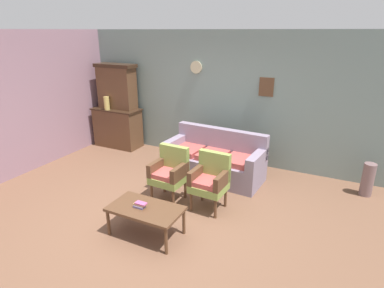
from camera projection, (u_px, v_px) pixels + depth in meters
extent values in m
plane|color=brown|center=(158.00, 216.00, 4.84)|extent=(7.68, 7.68, 0.00)
cube|color=gray|center=(223.00, 98.00, 6.60)|extent=(6.40, 0.06, 2.70)
cube|color=brown|center=(266.00, 87.00, 6.08)|extent=(0.28, 0.02, 0.36)
cylinder|color=beige|center=(196.00, 67.00, 6.60)|extent=(0.26, 0.03, 0.26)
cube|color=gray|center=(4.00, 108.00, 5.73)|extent=(0.06, 5.20, 2.70)
cube|color=brown|center=(118.00, 128.00, 7.64)|extent=(1.10, 0.52, 0.90)
cube|color=#342115|center=(116.00, 109.00, 7.48)|extent=(1.16, 0.55, 0.03)
cube|color=brown|center=(117.00, 88.00, 7.38)|extent=(0.90, 0.36, 0.95)
cube|color=#342115|center=(115.00, 66.00, 7.21)|extent=(0.99, 0.38, 0.08)
cylinder|color=tan|center=(107.00, 103.00, 7.33)|extent=(0.13, 0.13, 0.31)
cube|color=gray|center=(213.00, 167.00, 6.05)|extent=(1.91, 0.92, 0.42)
cube|color=gray|center=(221.00, 140.00, 6.16)|extent=(1.86, 0.28, 0.48)
cube|color=gray|center=(257.00, 160.00, 5.54)|extent=(0.21, 0.81, 0.24)
cube|color=gray|center=(176.00, 143.00, 6.34)|extent=(0.21, 0.81, 0.24)
cube|color=#B74C47|center=(240.00, 161.00, 5.67)|extent=(0.52, 0.59, 0.10)
cube|color=#B74C47|center=(213.00, 155.00, 5.93)|extent=(0.52, 0.59, 0.10)
cube|color=#B74C47|center=(188.00, 150.00, 6.18)|extent=(0.52, 0.59, 0.10)
cube|color=#849947|center=(168.00, 179.00, 5.18)|extent=(0.54, 0.50, 0.12)
cube|color=#B74C47|center=(168.00, 175.00, 5.13)|extent=(0.46, 0.43, 0.10)
cube|color=#849947|center=(174.00, 159.00, 5.25)|extent=(0.52, 0.12, 0.46)
cube|color=brown|center=(180.00, 172.00, 5.02)|extent=(0.10, 0.48, 0.22)
cube|color=brown|center=(157.00, 167.00, 5.22)|extent=(0.10, 0.48, 0.22)
cylinder|color=brown|center=(173.00, 199.00, 5.00)|extent=(0.04, 0.04, 0.32)
cylinder|color=brown|center=(152.00, 193.00, 5.19)|extent=(0.04, 0.04, 0.32)
cylinder|color=brown|center=(185.00, 189.00, 5.32)|extent=(0.04, 0.04, 0.32)
cylinder|color=brown|center=(164.00, 184.00, 5.51)|extent=(0.04, 0.04, 0.32)
cube|color=#849947|center=(209.00, 187.00, 4.91)|extent=(0.54, 0.50, 0.12)
cube|color=#B74C47|center=(208.00, 182.00, 4.87)|extent=(0.46, 0.43, 0.10)
cube|color=#849947|center=(215.00, 166.00, 4.98)|extent=(0.52, 0.12, 0.46)
cube|color=brown|center=(222.00, 180.00, 4.76)|extent=(0.10, 0.48, 0.22)
cube|color=brown|center=(196.00, 174.00, 4.96)|extent=(0.10, 0.48, 0.22)
cylinder|color=brown|center=(215.00, 209.00, 4.74)|extent=(0.04, 0.04, 0.32)
cylinder|color=brown|center=(191.00, 202.00, 4.93)|extent=(0.04, 0.04, 0.32)
cylinder|color=brown|center=(225.00, 198.00, 5.05)|extent=(0.04, 0.04, 0.32)
cylinder|color=brown|center=(202.00, 191.00, 5.24)|extent=(0.04, 0.04, 0.32)
cube|color=brown|center=(145.00, 209.00, 4.28)|extent=(1.00, 0.56, 0.04)
cylinder|color=brown|center=(130.00, 206.00, 4.74)|extent=(0.04, 0.04, 0.38)
cylinder|color=brown|center=(184.00, 222.00, 4.36)|extent=(0.04, 0.04, 0.38)
cylinder|color=brown|center=(108.00, 223.00, 4.34)|extent=(0.04, 0.04, 0.38)
cylinder|color=brown|center=(166.00, 241.00, 3.96)|extent=(0.04, 0.04, 0.38)
cube|color=slate|center=(139.00, 207.00, 4.27)|extent=(0.15, 0.08, 0.03)
cube|color=tan|center=(140.00, 205.00, 4.27)|extent=(0.16, 0.08, 0.02)
cube|color=#B75183|center=(141.00, 203.00, 4.25)|extent=(0.16, 0.08, 0.02)
cylinder|color=#755A5A|center=(368.00, 180.00, 5.36)|extent=(0.20, 0.20, 0.58)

